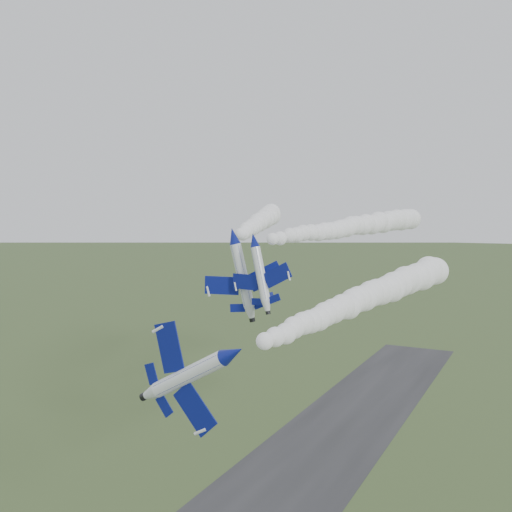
{
  "coord_description": "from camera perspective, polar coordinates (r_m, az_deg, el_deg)",
  "views": [
    {
      "loc": [
        40.23,
        -47.95,
        48.04
      ],
      "look_at": [
        5.29,
        20.13,
        42.54
      ],
      "focal_mm": 40.0,
      "sensor_mm": 36.0,
      "label": 1
    }
  ],
  "objects": [
    {
      "name": "jet_pair_left",
      "position": [
        82.5,
        -2.29,
        2.05
      ],
      "size": [
        11.59,
        13.75,
        4.09
      ],
      "rotation": [
        0.0,
        -0.22,
        0.32
      ],
      "color": "white"
    },
    {
      "name": "smoke_trail_jet_pair_right",
      "position": [
        114.4,
        10.29,
        2.99
      ],
      "size": [
        11.88,
        72.71,
        5.03
      ],
      "primitive_type": null,
      "rotation": [
        0.0,
        0.0,
        -0.09
      ],
      "color": "silver"
    },
    {
      "name": "jet_lead",
      "position": [
        52.61,
        -2.38,
        -9.71
      ],
      "size": [
        5.62,
        13.67,
        9.98
      ],
      "rotation": [
        0.0,
        1.08,
        -0.06
      ],
      "color": "white"
    },
    {
      "name": "jet_pair_right",
      "position": [
        79.71,
        -0.25,
        1.63
      ],
      "size": [
        9.5,
        11.61,
        3.4
      ],
      "rotation": [
        0.0,
        -0.23,
        -0.09
      ],
      "color": "white"
    },
    {
      "name": "smoke_trail_jet_lead",
      "position": [
        82.24,
        11.66,
        -3.79
      ],
      "size": [
        8.54,
        61.55,
        4.96
      ],
      "primitive_type": null,
      "rotation": [
        0.0,
        0.0,
        -0.06
      ],
      "color": "silver"
    },
    {
      "name": "smoke_trail_jet_pair_left",
      "position": [
        116.97,
        0.39,
        3.44
      ],
      "size": [
        24.07,
        60.24,
        4.77
      ],
      "primitive_type": null,
      "rotation": [
        0.0,
        0.0,
        0.32
      ],
      "color": "silver"
    }
  ]
}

